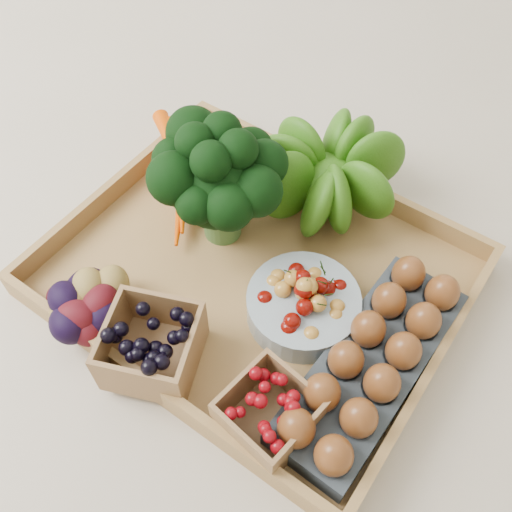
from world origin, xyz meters
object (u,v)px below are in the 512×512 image
Objects in this scene: tray at (256,277)px; broccoli at (221,199)px; cherry_bowl at (303,306)px; egg_carton at (371,367)px.

broccoli is at bearing 157.73° from tray.
broccoli is 1.22× the size of cherry_bowl.
egg_carton is (0.12, -0.02, -0.00)m from cherry_bowl.
broccoli is 0.59× the size of egg_carton.
broccoli reaches higher than tray.
egg_carton is at bearing -11.31° from tray.
tray is 3.60× the size of cherry_bowl.
broccoli reaches higher than cherry_bowl.
egg_carton is (0.21, -0.04, 0.03)m from tray.
broccoli is at bearing 163.56° from cherry_bowl.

